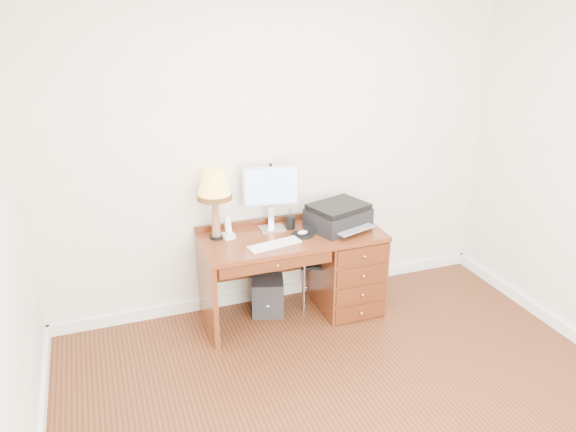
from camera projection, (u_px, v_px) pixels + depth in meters
name	position (u px, v px, depth m)	size (l,w,h in m)	color
ground	(365.00, 420.00, 3.68)	(4.00, 4.00, 0.00)	#3D1C0D
room_shell	(327.00, 359.00, 4.21)	(4.00, 4.00, 4.00)	white
desk	(327.00, 265.00, 4.85)	(1.50, 0.67, 0.75)	maroon
monitor	(270.00, 190.00, 4.63)	(0.47, 0.19, 0.54)	silver
keyboard	(274.00, 244.00, 4.42)	(0.43, 0.12, 0.02)	white
mouse_pad	(303.00, 234.00, 4.61)	(0.19, 0.19, 0.04)	black
printer	(338.00, 216.00, 4.72)	(0.57, 0.50, 0.21)	black
leg_lamp	(214.00, 189.00, 4.41)	(0.28, 0.28, 0.57)	black
phone	(228.00, 232.00, 4.54)	(0.10, 0.10, 0.19)	white
pen_cup	(290.00, 222.00, 4.73)	(0.09, 0.09, 0.11)	black
chair	(325.00, 255.00, 4.85)	(0.49, 0.49, 0.81)	black
equipment_box	(268.00, 296.00, 4.87)	(0.27, 0.27, 0.32)	black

